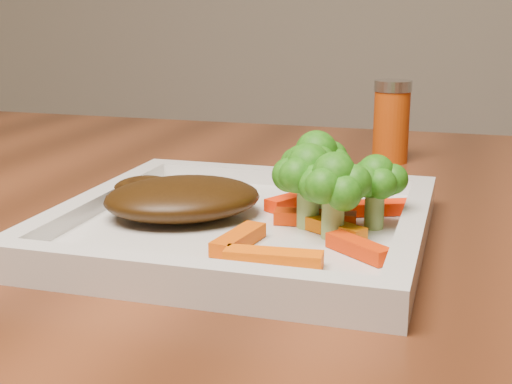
# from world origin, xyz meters

# --- Properties ---
(plate) EXTENTS (0.27, 0.27, 0.01)m
(plate) POSITION_xyz_m (0.05, -0.21, 0.76)
(plate) COLOR silver
(plate) RESTS_ON dining_table
(steak) EXTENTS (0.15, 0.15, 0.03)m
(steak) POSITION_xyz_m (-0.00, -0.20, 0.78)
(steak) COLOR #372008
(steak) RESTS_ON plate
(broccoli_0) EXTENTS (0.08, 0.08, 0.07)m
(broccoli_0) POSITION_xyz_m (0.09, -0.17, 0.80)
(broccoli_0) COLOR #346A11
(broccoli_0) RESTS_ON plate
(broccoli_1) EXTENTS (0.07, 0.07, 0.06)m
(broccoli_1) POSITION_xyz_m (0.14, -0.19, 0.79)
(broccoli_1) COLOR #297814
(broccoli_1) RESTS_ON plate
(broccoli_2) EXTENTS (0.06, 0.06, 0.06)m
(broccoli_2) POSITION_xyz_m (0.12, -0.22, 0.79)
(broccoli_2) COLOR #297513
(broccoli_2) RESTS_ON plate
(broccoli_3) EXTENTS (0.06, 0.06, 0.06)m
(broccoli_3) POSITION_xyz_m (0.10, -0.20, 0.79)
(broccoli_3) COLOR #266110
(broccoli_3) RESTS_ON plate
(carrot_0) EXTENTS (0.06, 0.02, 0.01)m
(carrot_0) POSITION_xyz_m (0.09, -0.29, 0.77)
(carrot_0) COLOR #F35B03
(carrot_0) RESTS_ON plate
(carrot_1) EXTENTS (0.05, 0.04, 0.01)m
(carrot_1) POSITION_xyz_m (0.14, -0.25, 0.77)
(carrot_1) COLOR red
(carrot_1) RESTS_ON plate
(carrot_2) EXTENTS (0.02, 0.06, 0.01)m
(carrot_2) POSITION_xyz_m (0.06, -0.26, 0.77)
(carrot_2) COLOR #D54B03
(carrot_2) RESTS_ON plate
(carrot_3) EXTENTS (0.06, 0.04, 0.01)m
(carrot_3) POSITION_xyz_m (0.15, -0.15, 0.77)
(carrot_3) COLOR #FF2704
(carrot_3) RESTS_ON plate
(carrot_4) EXTENTS (0.04, 0.05, 0.01)m
(carrot_4) POSITION_xyz_m (0.07, -0.15, 0.77)
(carrot_4) COLOR #FC2804
(carrot_4) RESTS_ON plate
(carrot_5) EXTENTS (0.05, 0.04, 0.01)m
(carrot_5) POSITION_xyz_m (0.12, -0.22, 0.77)
(carrot_5) COLOR #DB6303
(carrot_5) RESTS_ON plate
(carrot_6) EXTENTS (0.06, 0.02, 0.01)m
(carrot_6) POSITION_xyz_m (0.10, -0.20, 0.77)
(carrot_6) COLOR red
(carrot_6) RESTS_ON plate
(spice_shaker) EXTENTS (0.05, 0.05, 0.09)m
(spice_shaker) POSITION_xyz_m (0.12, 0.10, 0.80)
(spice_shaker) COLOR #A53B09
(spice_shaker) RESTS_ON dining_table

